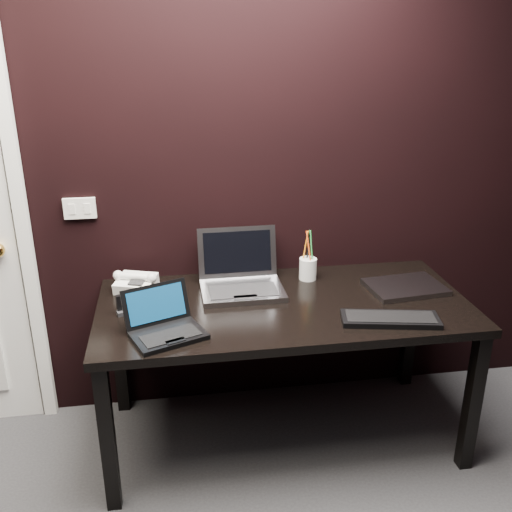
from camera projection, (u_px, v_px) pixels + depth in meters
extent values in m
plane|color=black|center=(209.00, 166.00, 2.75)|extent=(4.00, 0.00, 4.00)
cube|color=white|center=(24.00, 231.00, 2.69)|extent=(0.06, 0.05, 2.11)
cube|color=silver|center=(80.00, 208.00, 2.71)|extent=(0.15, 0.02, 0.10)
cube|color=silver|center=(72.00, 209.00, 2.70)|extent=(0.03, 0.01, 0.05)
cube|color=silver|center=(87.00, 209.00, 2.71)|extent=(0.03, 0.01, 0.05)
cube|color=black|center=(284.00, 306.00, 2.63)|extent=(1.70, 0.80, 0.04)
cube|color=black|center=(108.00, 439.00, 2.33)|extent=(0.06, 0.06, 0.70)
cube|color=black|center=(473.00, 402.00, 2.56)|extent=(0.06, 0.06, 0.70)
cube|color=black|center=(119.00, 351.00, 2.97)|extent=(0.06, 0.06, 0.70)
cube|color=black|center=(410.00, 328.00, 3.20)|extent=(0.06, 0.06, 0.70)
cube|color=black|center=(168.00, 335.00, 2.32)|extent=(0.34, 0.29, 0.02)
cube|color=black|center=(171.00, 335.00, 2.29)|extent=(0.26, 0.19, 0.00)
cube|color=black|center=(176.00, 341.00, 2.25)|extent=(0.09, 0.06, 0.00)
cube|color=black|center=(156.00, 304.00, 2.38)|extent=(0.29, 0.16, 0.16)
cube|color=#092B49|center=(156.00, 304.00, 2.38)|extent=(0.24, 0.13, 0.13)
cube|color=gray|center=(242.00, 291.00, 2.71)|extent=(0.39, 0.28, 0.03)
cube|color=black|center=(243.00, 291.00, 2.68)|extent=(0.32, 0.16, 0.00)
cube|color=gray|center=(246.00, 297.00, 2.61)|extent=(0.11, 0.05, 0.00)
cube|color=gray|center=(237.00, 252.00, 2.82)|extent=(0.39, 0.08, 0.24)
cube|color=black|center=(237.00, 252.00, 2.82)|extent=(0.33, 0.06, 0.20)
cube|color=black|center=(390.00, 319.00, 2.44)|extent=(0.43, 0.22, 0.02)
cube|color=black|center=(390.00, 316.00, 2.44)|extent=(0.39, 0.18, 0.00)
cube|color=gray|center=(405.00, 287.00, 2.75)|extent=(0.38, 0.29, 0.02)
cube|color=silver|center=(136.00, 284.00, 2.74)|extent=(0.22, 0.21, 0.08)
cylinder|color=white|center=(135.00, 277.00, 2.72)|extent=(0.17, 0.09, 0.04)
sphere|color=silver|center=(118.00, 275.00, 2.73)|extent=(0.06, 0.06, 0.05)
sphere|color=silver|center=(152.00, 278.00, 2.70)|extent=(0.06, 0.06, 0.05)
cube|color=black|center=(136.00, 282.00, 2.69)|extent=(0.08, 0.07, 0.01)
cube|color=black|center=(121.00, 304.00, 2.51)|extent=(0.05, 0.03, 0.09)
cube|color=black|center=(123.00, 313.00, 2.51)|extent=(0.06, 0.05, 0.02)
cylinder|color=silver|center=(308.00, 269.00, 2.86)|extent=(0.11, 0.11, 0.11)
cylinder|color=orange|center=(306.00, 246.00, 2.82)|extent=(0.03, 0.03, 0.16)
cylinder|color=green|center=(311.00, 246.00, 2.81)|extent=(0.02, 0.02, 0.16)
cylinder|color=black|center=(308.00, 245.00, 2.83)|extent=(0.02, 0.02, 0.16)
cylinder|color=#E84D15|center=(309.00, 247.00, 2.80)|extent=(0.03, 0.03, 0.16)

